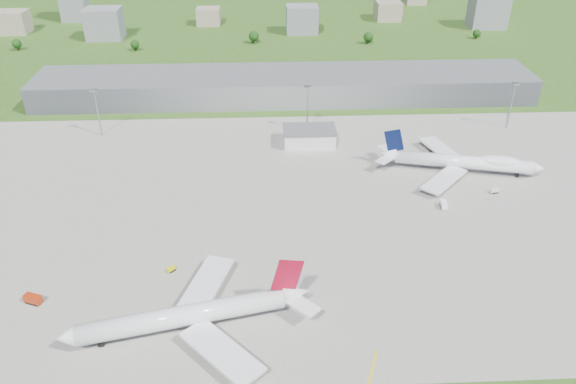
{
  "coord_description": "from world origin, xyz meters",
  "views": [
    {
      "loc": [
        -12.62,
        -161.44,
        129.74
      ],
      "look_at": [
        -3.78,
        37.37,
        9.0
      ],
      "focal_mm": 35.0,
      "sensor_mm": 36.0,
      "label": 1
    }
  ],
  "objects_px": {
    "van_white_near": "(444,205)",
    "van_white_far": "(494,191)",
    "airliner_blue_quad": "(463,162)",
    "crash_tender": "(33,299)",
    "airliner_red_twin": "(193,315)",
    "tug_yellow": "(171,269)"
  },
  "relations": [
    {
      "from": "van_white_near",
      "to": "van_white_far",
      "type": "height_order",
      "value": "van_white_near"
    },
    {
      "from": "airliner_blue_quad",
      "to": "tug_yellow",
      "type": "distance_m",
      "value": 144.26
    },
    {
      "from": "van_white_near",
      "to": "airliner_blue_quad",
      "type": "bearing_deg",
      "value": -25.0
    },
    {
      "from": "airliner_blue_quad",
      "to": "van_white_near",
      "type": "bearing_deg",
      "value": -106.36
    },
    {
      "from": "airliner_red_twin",
      "to": "tug_yellow",
      "type": "relative_size",
      "value": 21.59
    },
    {
      "from": "crash_tender",
      "to": "van_white_near",
      "type": "bearing_deg",
      "value": 40.39
    },
    {
      "from": "airliner_red_twin",
      "to": "van_white_far",
      "type": "distance_m",
      "value": 147.24
    },
    {
      "from": "airliner_red_twin",
      "to": "van_white_near",
      "type": "distance_m",
      "value": 119.53
    },
    {
      "from": "crash_tender",
      "to": "van_white_far",
      "type": "height_order",
      "value": "crash_tender"
    },
    {
      "from": "crash_tender",
      "to": "van_white_near",
      "type": "relative_size",
      "value": 1.17
    },
    {
      "from": "airliner_red_twin",
      "to": "airliner_blue_quad",
      "type": "xyz_separation_m",
      "value": [
        116.3,
        96.77,
        -0.27
      ]
    },
    {
      "from": "airliner_red_twin",
      "to": "van_white_far",
      "type": "height_order",
      "value": "airliner_red_twin"
    },
    {
      "from": "van_white_near",
      "to": "crash_tender",
      "type": "bearing_deg",
      "value": 113.34
    },
    {
      "from": "crash_tender",
      "to": "van_white_far",
      "type": "distance_m",
      "value": 190.95
    },
    {
      "from": "van_white_near",
      "to": "van_white_far",
      "type": "bearing_deg",
      "value": -62.7
    },
    {
      "from": "airliner_blue_quad",
      "to": "crash_tender",
      "type": "xyz_separation_m",
      "value": [
        -171.35,
        -82.54,
        -3.92
      ]
    },
    {
      "from": "airliner_red_twin",
      "to": "crash_tender",
      "type": "relative_size",
      "value": 12.02
    },
    {
      "from": "van_white_near",
      "to": "tug_yellow",
      "type": "bearing_deg",
      "value": 113.38
    },
    {
      "from": "airliner_red_twin",
      "to": "crash_tender",
      "type": "distance_m",
      "value": 57.02
    },
    {
      "from": "airliner_blue_quad",
      "to": "crash_tender",
      "type": "distance_m",
      "value": 190.23
    },
    {
      "from": "tug_yellow",
      "to": "crash_tender",
      "type": "bearing_deg",
      "value": 155.76
    },
    {
      "from": "tug_yellow",
      "to": "van_white_near",
      "type": "bearing_deg",
      "value": -24.08
    }
  ]
}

